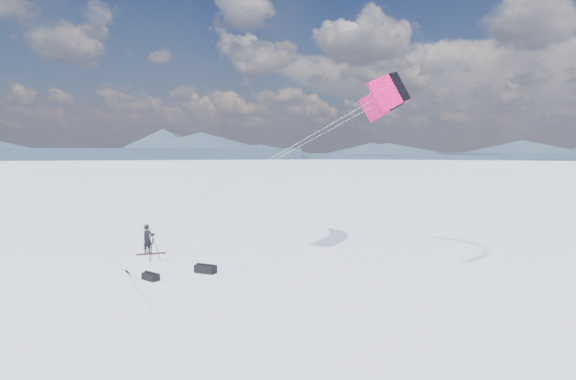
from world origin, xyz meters
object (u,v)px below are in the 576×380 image
(gear_bag_a, at_px, (206,269))
(snowkiter, at_px, (148,254))
(gear_bag_b, at_px, (151,276))
(tripod, at_px, (153,243))
(snowboard, at_px, (151,254))

(gear_bag_a, bearing_deg, snowkiter, 157.38)
(gear_bag_a, distance_m, gear_bag_b, 2.48)
(tripod, xyz_separation_m, gear_bag_a, (3.53, -1.58, -0.71))
(gear_bag_a, height_order, gear_bag_b, gear_bag_a)
(tripod, bearing_deg, snowkiter, 94.12)
(snowboard, distance_m, gear_bag_b, 5.43)
(snowboard, xyz_separation_m, gear_bag_b, (2.70, -4.71, 0.14))
(snowboard, xyz_separation_m, gear_bag_a, (4.49, -2.99, 0.17))
(snowkiter, height_order, gear_bag_b, snowkiter)
(gear_bag_a, bearing_deg, gear_bag_b, -126.18)
(tripod, relative_size, gear_bag_a, 1.37)
(snowkiter, relative_size, snowboard, 1.05)
(snowboard, bearing_deg, snowkiter, 141.58)
(snowkiter, xyz_separation_m, snowboard, (0.20, -0.02, 0.02))
(tripod, distance_m, gear_bag_a, 3.93)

